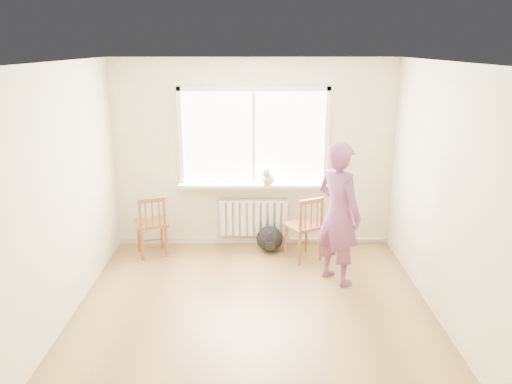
{
  "coord_description": "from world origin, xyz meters",
  "views": [
    {
      "loc": [
        0.01,
        -4.72,
        2.86
      ],
      "look_at": [
        0.03,
        1.2,
        1.11
      ],
      "focal_mm": 35.0,
      "sensor_mm": 36.0,
      "label": 1
    }
  ],
  "objects_px": {
    "cat": "(268,177)",
    "backpack": "(270,239)",
    "person": "(339,214)",
    "chair_left": "(152,226)",
    "chair_right": "(306,228)"
  },
  "relations": [
    {
      "from": "chair_left",
      "to": "cat",
      "type": "bearing_deg",
      "value": 168.66
    },
    {
      "from": "cat",
      "to": "backpack",
      "type": "xyz_separation_m",
      "value": [
        0.03,
        -0.13,
        -0.88
      ]
    },
    {
      "from": "chair_left",
      "to": "cat",
      "type": "height_order",
      "value": "cat"
    },
    {
      "from": "chair_right",
      "to": "backpack",
      "type": "relative_size",
      "value": 2.4
    },
    {
      "from": "cat",
      "to": "person",
      "type": "bearing_deg",
      "value": -39.42
    },
    {
      "from": "person",
      "to": "backpack",
      "type": "height_order",
      "value": "person"
    },
    {
      "from": "chair_left",
      "to": "cat",
      "type": "relative_size",
      "value": 2.0
    },
    {
      "from": "cat",
      "to": "backpack",
      "type": "height_order",
      "value": "cat"
    },
    {
      "from": "backpack",
      "to": "cat",
      "type": "bearing_deg",
      "value": 102.29
    },
    {
      "from": "person",
      "to": "chair_left",
      "type": "bearing_deg",
      "value": 34.6
    },
    {
      "from": "chair_left",
      "to": "cat",
      "type": "distance_m",
      "value": 1.76
    },
    {
      "from": "person",
      "to": "backpack",
      "type": "xyz_separation_m",
      "value": [
        -0.81,
        0.93,
        -0.7
      ]
    },
    {
      "from": "chair_left",
      "to": "backpack",
      "type": "bearing_deg",
      "value": 164.21
    },
    {
      "from": "person",
      "to": "cat",
      "type": "height_order",
      "value": "person"
    },
    {
      "from": "chair_right",
      "to": "person",
      "type": "height_order",
      "value": "person"
    }
  ]
}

